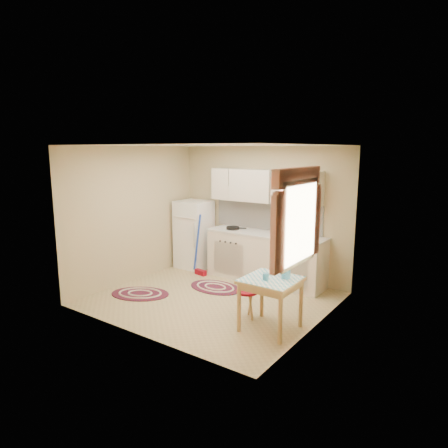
# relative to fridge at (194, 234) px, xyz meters

# --- Properties ---
(room_shell) EXTENTS (3.64, 3.60, 2.52)m
(room_shell) POSITION_rel_fridge_xyz_m (1.56, -1.01, 0.90)
(room_shell) COLOR tan
(room_shell) RESTS_ON ground
(fridge) EXTENTS (0.65, 0.60, 1.40)m
(fridge) POSITION_rel_fridge_xyz_m (0.00, 0.00, 0.00)
(fridge) COLOR white
(fridge) RESTS_ON ground
(broom) EXTENTS (0.30, 0.17, 1.20)m
(broom) POSITION_rel_fridge_xyz_m (0.45, -0.35, -0.10)
(broom) COLOR blue
(broom) RESTS_ON ground
(base_cabinets) EXTENTS (2.25, 0.60, 0.88)m
(base_cabinets) POSITION_rel_fridge_xyz_m (1.66, 0.05, -0.26)
(base_cabinets) COLOR beige
(base_cabinets) RESTS_ON ground
(countertop) EXTENTS (2.27, 0.62, 0.04)m
(countertop) POSITION_rel_fridge_xyz_m (1.66, 0.05, 0.20)
(countertop) COLOR beige
(countertop) RESTS_ON base_cabinets
(frying_pan) EXTENTS (0.33, 0.33, 0.05)m
(frying_pan) POSITION_rel_fridge_xyz_m (0.97, 0.00, 0.24)
(frying_pan) COLOR black
(frying_pan) RESTS_ON countertop
(red_kettle) EXTENTS (0.21, 0.19, 0.20)m
(red_kettle) POSITION_rel_fridge_xyz_m (1.92, 0.05, 0.32)
(red_kettle) COLOR maroon
(red_kettle) RESTS_ON countertop
(red_canister) EXTENTS (0.13, 0.13, 0.16)m
(red_canister) POSITION_rel_fridge_xyz_m (2.05, 0.05, 0.30)
(red_canister) COLOR maroon
(red_canister) RESTS_ON countertop
(table) EXTENTS (0.72, 0.72, 0.72)m
(table) POSITION_rel_fridge_xyz_m (2.73, -1.69, -0.34)
(table) COLOR tan
(table) RESTS_ON ground
(stool) EXTENTS (0.34, 0.34, 0.42)m
(stool) POSITION_rel_fridge_xyz_m (2.27, -1.56, -0.49)
(stool) COLOR maroon
(stool) RESTS_ON ground
(coffee_pot) EXTENTS (0.16, 0.14, 0.30)m
(coffee_pot) POSITION_rel_fridge_xyz_m (2.89, -1.57, 0.17)
(coffee_pot) COLOR teal
(coffee_pot) RESTS_ON table
(mug) EXTENTS (0.09, 0.09, 0.10)m
(mug) POSITION_rel_fridge_xyz_m (2.70, -1.79, 0.07)
(mug) COLOR teal
(mug) RESTS_ON table
(rug_center) EXTENTS (1.02, 0.70, 0.02)m
(rug_center) POSITION_rel_fridge_xyz_m (1.13, -0.78, -0.69)
(rug_center) COLOR maroon
(rug_center) RESTS_ON ground
(rug_left) EXTENTS (1.19, 1.02, 0.02)m
(rug_left) POSITION_rel_fridge_xyz_m (0.27, -1.79, -0.69)
(rug_left) COLOR maroon
(rug_left) RESTS_ON ground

